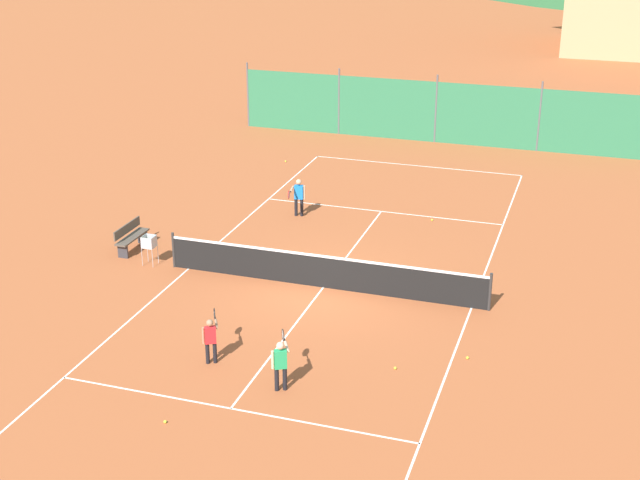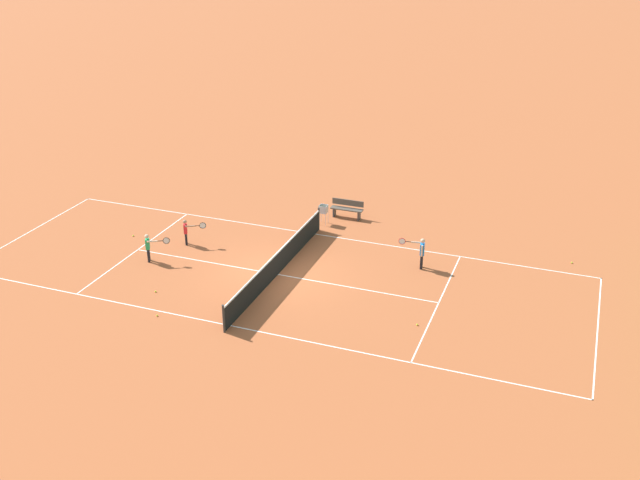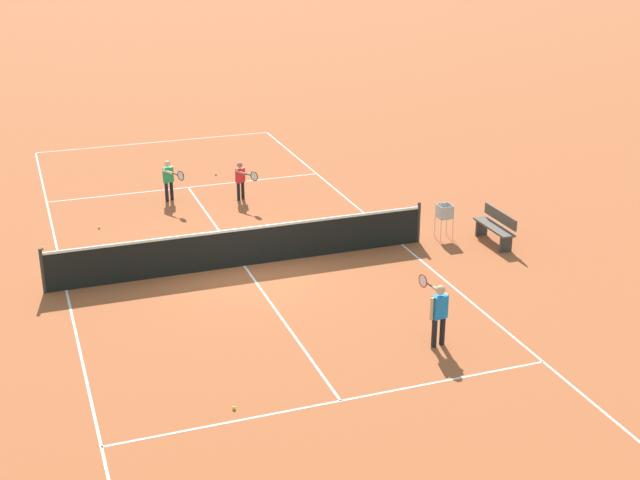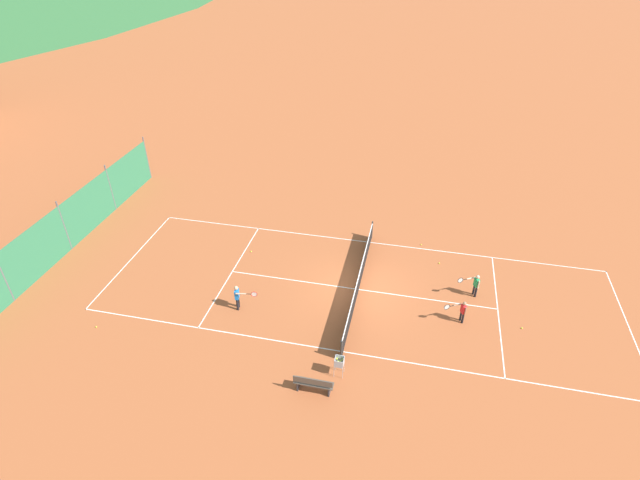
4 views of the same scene
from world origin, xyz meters
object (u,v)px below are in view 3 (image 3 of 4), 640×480
object	(u,v)px
player_near_service	(169,178)
tennis_ball_far_corner	(99,228)
ball_hopper	(444,213)
player_far_baseline	(241,178)
tennis_net	(243,246)
tennis_ball_alley_left	(234,408)
player_near_baseline	(438,310)
tennis_ball_alley_right	(216,174)
tennis_ball_service_box	(42,248)
courtside_bench	(496,226)

from	to	relation	value
player_near_service	tennis_ball_far_corner	world-z (taller)	player_near_service
tennis_ball_far_corner	ball_hopper	xyz separation A→B (m)	(-8.24, 3.65, 0.63)
player_far_baseline	tennis_ball_far_corner	xyz separation A→B (m)	(4.16, 0.99, -0.63)
tennis_net	ball_hopper	size ratio (longest dim) A/B	10.31
tennis_ball_alley_left	player_near_baseline	bearing A→B (deg)	-167.61
tennis_ball_alley_right	tennis_ball_alley_left	bearing A→B (deg)	77.79
tennis_ball_far_corner	tennis_ball_alley_left	distance (m)	9.82
player_far_baseline	tennis_ball_alley_right	world-z (taller)	player_far_baseline
player_near_service	tennis_ball_alley_right	size ratio (longest dim) A/B	18.02
tennis_ball_alley_right	ball_hopper	size ratio (longest dim) A/B	0.07
player_near_service	tennis_ball_alley_right	xyz separation A→B (m)	(-1.81, -2.01, -0.66)
tennis_ball_service_box	tennis_net	bearing A→B (deg)	148.52
player_near_baseline	courtside_bench	distance (m)	5.81
tennis_ball_alley_right	player_near_baseline	bearing A→B (deg)	96.65
player_near_service	tennis_ball_far_corner	size ratio (longest dim) A/B	18.02
player_near_service	tennis_ball_alley_right	world-z (taller)	player_near_service
player_near_baseline	player_far_baseline	bearing A→B (deg)	-82.40
tennis_ball_alley_right	tennis_ball_far_corner	bearing A→B (deg)	42.02
player_near_baseline	player_near_service	distance (m)	10.90
player_far_baseline	tennis_ball_alley_right	bearing A→B (deg)	-86.94
player_near_baseline	ball_hopper	distance (m)	5.86
player_near_baseline	tennis_ball_service_box	world-z (taller)	player_near_baseline
courtside_bench	player_near_baseline	bearing A→B (deg)	48.81
tennis_ball_alley_right	courtside_bench	size ratio (longest dim) A/B	0.04
tennis_net	player_near_baseline	world-z (taller)	player_near_baseline
tennis_ball_service_box	courtside_bench	world-z (taller)	courtside_bench
tennis_ball_alley_right	player_near_service	bearing A→B (deg)	48.02
tennis_ball_far_corner	tennis_net	bearing A→B (deg)	128.39
player_near_baseline	tennis_ball_service_box	distance (m)	10.49
player_near_baseline	player_near_service	size ratio (longest dim) A/B	1.08
tennis_net	player_near_service	world-z (taller)	player_near_service
tennis_ball_alley_left	tennis_ball_alley_right	size ratio (longest dim) A/B	1.00
tennis_net	player_near_baseline	size ratio (longest dim) A/B	7.15
player_near_service	tennis_ball_service_box	xyz separation A→B (m)	(3.70, 2.60, -0.66)
player_far_baseline	tennis_ball_service_box	bearing A→B (deg)	19.29
tennis_net	player_near_service	distance (m)	5.37
player_near_baseline	tennis_ball_service_box	size ratio (longest dim) A/B	19.46
player_near_baseline	tennis_ball_alley_left	xyz separation A→B (m)	(4.34, 0.95, -0.72)
tennis_ball_far_corner	tennis_ball_alley_right	world-z (taller)	same
player_near_baseline	tennis_ball_service_box	xyz separation A→B (m)	(6.96, -7.81, -0.72)
player_near_service	tennis_ball_service_box	bearing A→B (deg)	35.02
tennis_ball_service_box	tennis_ball_far_corner	bearing A→B (deg)	-146.53
tennis_ball_far_corner	tennis_ball_service_box	size ratio (longest dim) A/B	1.00
tennis_ball_alley_left	tennis_ball_service_box	size ratio (longest dim) A/B	1.00
tennis_ball_alley_right	tennis_ball_service_box	distance (m)	7.19
player_near_service	courtside_bench	xyz separation A→B (m)	(-7.08, 6.03, -0.25)
player_near_baseline	tennis_ball_alley_right	bearing A→B (deg)	-83.35
ball_hopper	courtside_bench	size ratio (longest dim) A/B	0.59
tennis_ball_alley_left	tennis_ball_alley_right	bearing A→B (deg)	-102.21
player_near_baseline	tennis_ball_far_corner	distance (m)	10.38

